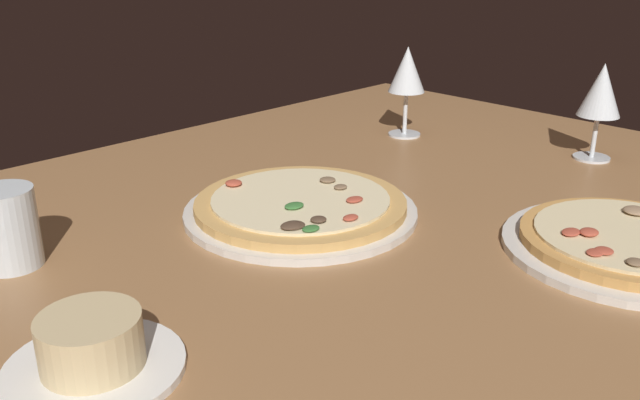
% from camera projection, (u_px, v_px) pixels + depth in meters
% --- Properties ---
extents(dining_table, '(1.50, 1.10, 0.04)m').
position_uv_depth(dining_table, '(340.00, 241.00, 0.91)').
color(dining_table, '#996B42').
rests_on(dining_table, ground).
extents(pizza_main, '(0.32, 0.32, 0.03)m').
position_uv_depth(pizza_main, '(301.00, 207.00, 0.94)').
color(pizza_main, silver).
rests_on(pizza_main, dining_table).
extents(pizza_side, '(0.29, 0.29, 0.03)m').
position_uv_depth(pizza_side, '(628.00, 243.00, 0.83)').
color(pizza_side, silver).
rests_on(pizza_side, dining_table).
extents(ramekin_on_saucer, '(0.16, 0.16, 0.06)m').
position_uv_depth(ramekin_on_saucer, '(92.00, 350.00, 0.60)').
color(ramekin_on_saucer, white).
rests_on(ramekin_on_saucer, dining_table).
extents(wine_glass_far, '(0.07, 0.07, 0.16)m').
position_uv_depth(wine_glass_far, '(601.00, 94.00, 1.13)').
color(wine_glass_far, silver).
rests_on(wine_glass_far, dining_table).
extents(wine_glass_near, '(0.07, 0.07, 0.17)m').
position_uv_depth(wine_glass_near, '(407.00, 73.00, 1.27)').
color(wine_glass_near, silver).
rests_on(wine_glass_near, dining_table).
extents(water_glass, '(0.07, 0.07, 0.09)m').
position_uv_depth(water_glass, '(8.00, 231.00, 0.79)').
color(water_glass, silver).
rests_on(water_glass, dining_table).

